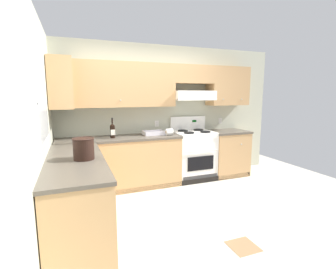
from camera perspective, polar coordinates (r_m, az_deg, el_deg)
The scene contains 11 objects.
ground_plane at distance 3.62m, azimuth 1.53°, elevation -17.68°, with size 7.04×7.04×0.00m, color beige.
floor_accent_tile at distance 3.08m, azimuth 16.78°, elevation -23.23°, with size 0.30×0.30×0.01m, color olive.
wall_back at distance 4.81m, azimuth -1.02°, elevation 7.28°, with size 4.68×0.57×2.55m.
wall_left at distance 3.24m, azimuth -27.07°, elevation 2.98°, with size 0.47×4.00×2.55m.
counter_back_run at distance 4.59m, azimuth -3.49°, elevation -5.84°, with size 3.60×0.65×0.91m.
counter_left_run at distance 3.20m, azimuth -19.95°, elevation -13.09°, with size 0.63×1.91×0.91m.
stove at distance 4.90m, azimuth 5.84°, elevation -4.58°, with size 0.76×0.62×1.20m.
wine_bottle at distance 4.29m, azimuth -12.57°, elevation 0.95°, with size 0.08×0.08×0.34m.
bowl at distance 4.57m, azimuth -3.36°, elevation 0.27°, with size 0.36×0.27×0.07m.
bucket at distance 2.96m, azimuth -18.72°, elevation -2.99°, with size 0.24×0.24×0.25m.
paper_towel_roll at distance 4.49m, azimuth 0.26°, elevation 0.60°, with size 0.12×0.12×0.12m.
Camera 1 is at (-1.25, -2.98, 1.63)m, focal length 26.68 mm.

